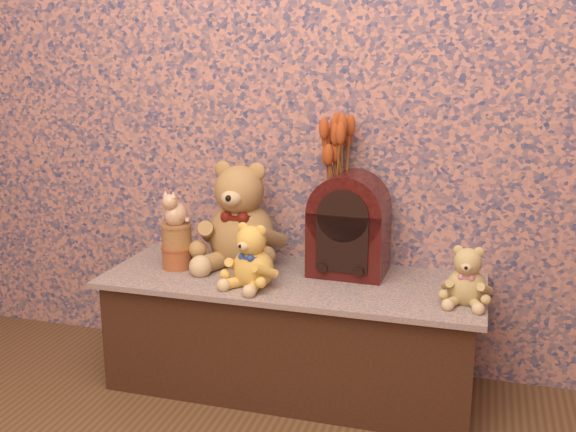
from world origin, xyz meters
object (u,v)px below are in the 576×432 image
biscuit_tin_lower (177,257)px  cat_figurine (175,207)px  teddy_large (241,210)px  cathedral_radio (349,224)px  ceramic_vase (334,243)px  teddy_small (467,272)px  teddy_medium (253,252)px

biscuit_tin_lower → cat_figurine: bearing=0.0°
teddy_large → cathedral_radio: teddy_large is taller
teddy_large → cat_figurine: (-0.22, -0.11, 0.02)m
ceramic_vase → cathedral_radio: bearing=-40.2°
teddy_small → cathedral_radio: (-0.42, 0.18, 0.08)m
teddy_large → teddy_medium: bearing=-60.5°
ceramic_vase → teddy_medium: bearing=-129.2°
biscuit_tin_lower → ceramic_vase: bearing=16.9°
cat_figurine → teddy_small: bearing=6.9°
teddy_small → cat_figurine: bearing=-179.6°
teddy_large → biscuit_tin_lower: teddy_large is taller
ceramic_vase → biscuit_tin_lower: size_ratio=1.68×
ceramic_vase → cat_figurine: (-0.56, -0.17, 0.14)m
cathedral_radio → biscuit_tin_lower: cathedral_radio is taller
biscuit_tin_lower → cat_figurine: cat_figurine is taller
teddy_small → teddy_medium: bearing=-172.8°
teddy_small → cathedral_radio: size_ratio=0.55×
teddy_medium → biscuit_tin_lower: teddy_medium is taller
teddy_large → cathedral_radio: size_ratio=1.13×
cathedral_radio → biscuit_tin_lower: bearing=-167.6°
teddy_large → cat_figurine: size_ratio=3.14×
teddy_small → ceramic_vase: (-0.49, 0.23, -0.01)m
teddy_medium → ceramic_vase: bearing=68.0°
cat_figurine → biscuit_tin_lower: bearing=0.0°
teddy_medium → ceramic_vase: (0.22, 0.27, -0.02)m
teddy_large → cat_figurine: 0.25m
teddy_small → ceramic_vase: 0.54m
teddy_medium → ceramic_vase: teddy_medium is taller
teddy_large → teddy_small: 0.86m
cathedral_radio → cat_figurine: cathedral_radio is taller
teddy_small → biscuit_tin_lower: teddy_small is taller
teddy_medium → teddy_large: bearing=136.4°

